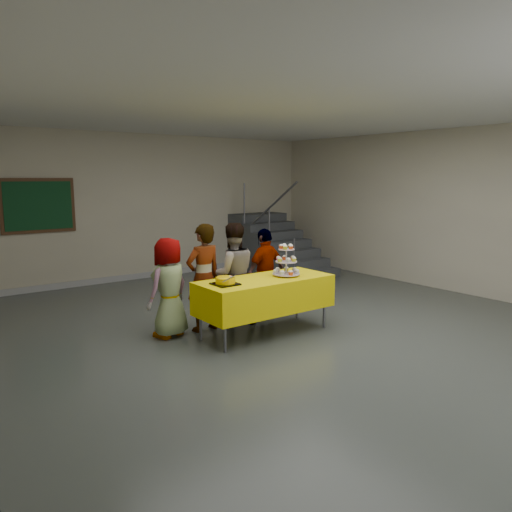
{
  "coord_description": "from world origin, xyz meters",
  "views": [
    {
      "loc": [
        -4.43,
        -4.73,
        2.12
      ],
      "look_at": [
        -0.38,
        0.66,
        1.05
      ],
      "focal_mm": 35.0,
      "sensor_mm": 36.0,
      "label": 1
    }
  ],
  "objects_px": {
    "bake_table": "(265,294)",
    "schoolchild_a": "(169,288)",
    "schoolchild_b": "(204,278)",
    "noticeboard": "(38,206)",
    "schoolchild_d": "(266,272)",
    "bear_cake": "(225,280)",
    "staircase": "(272,248)",
    "cupcake_stand": "(286,263)",
    "schoolchild_c": "(232,274)"
  },
  "relations": [
    {
      "from": "cupcake_stand",
      "to": "bear_cake",
      "type": "xyz_separation_m",
      "value": [
        -0.99,
        0.03,
        -0.12
      ]
    },
    {
      "from": "schoolchild_b",
      "to": "schoolchild_c",
      "type": "height_order",
      "value": "schoolchild_b"
    },
    {
      "from": "schoolchild_c",
      "to": "cupcake_stand",
      "type": "bearing_deg",
      "value": 140.33
    },
    {
      "from": "schoolchild_b",
      "to": "schoolchild_d",
      "type": "height_order",
      "value": "schoolchild_b"
    },
    {
      "from": "noticeboard",
      "to": "bear_cake",
      "type": "bearing_deg",
      "value": -76.3
    },
    {
      "from": "staircase",
      "to": "noticeboard",
      "type": "height_order",
      "value": "noticeboard"
    },
    {
      "from": "bake_table",
      "to": "schoolchild_a",
      "type": "xyz_separation_m",
      "value": [
        -1.08,
        0.68,
        0.11
      ]
    },
    {
      "from": "schoolchild_c",
      "to": "schoolchild_d",
      "type": "xyz_separation_m",
      "value": [
        0.67,
        0.08,
        -0.06
      ]
    },
    {
      "from": "schoolchild_d",
      "to": "noticeboard",
      "type": "relative_size",
      "value": 1.04
    },
    {
      "from": "bake_table",
      "to": "schoolchild_b",
      "type": "height_order",
      "value": "schoolchild_b"
    },
    {
      "from": "bake_table",
      "to": "staircase",
      "type": "relative_size",
      "value": 0.78
    },
    {
      "from": "cupcake_stand",
      "to": "schoolchild_d",
      "type": "height_order",
      "value": "schoolchild_d"
    },
    {
      "from": "schoolchild_a",
      "to": "bake_table",
      "type": "bearing_deg",
      "value": 128.21
    },
    {
      "from": "bear_cake",
      "to": "schoolchild_b",
      "type": "xyz_separation_m",
      "value": [
        0.07,
        0.64,
        -0.08
      ]
    },
    {
      "from": "bear_cake",
      "to": "schoolchild_d",
      "type": "bearing_deg",
      "value": 31.08
    },
    {
      "from": "schoolchild_b",
      "to": "bear_cake",
      "type": "bearing_deg",
      "value": 80.39
    },
    {
      "from": "cupcake_stand",
      "to": "noticeboard",
      "type": "height_order",
      "value": "noticeboard"
    },
    {
      "from": "schoolchild_a",
      "to": "noticeboard",
      "type": "xyz_separation_m",
      "value": [
        -0.66,
        3.82,
        0.93
      ]
    },
    {
      "from": "bear_cake",
      "to": "schoolchild_d",
      "type": "xyz_separation_m",
      "value": [
        1.22,
        0.74,
        -0.15
      ]
    },
    {
      "from": "noticeboard",
      "to": "schoolchild_d",
      "type": "bearing_deg",
      "value": -58.38
    },
    {
      "from": "schoolchild_a",
      "to": "staircase",
      "type": "height_order",
      "value": "staircase"
    },
    {
      "from": "bake_table",
      "to": "noticeboard",
      "type": "relative_size",
      "value": 1.45
    },
    {
      "from": "schoolchild_a",
      "to": "staircase",
      "type": "bearing_deg",
      "value": -163.9
    },
    {
      "from": "noticeboard",
      "to": "schoolchild_a",
      "type": "bearing_deg",
      "value": -80.21
    },
    {
      "from": "bear_cake",
      "to": "schoolchild_a",
      "type": "relative_size",
      "value": 0.27
    },
    {
      "from": "staircase",
      "to": "noticeboard",
      "type": "distance_m",
      "value": 5.02
    },
    {
      "from": "cupcake_stand",
      "to": "bake_table",
      "type": "bearing_deg",
      "value": 173.76
    },
    {
      "from": "cupcake_stand",
      "to": "schoolchild_d",
      "type": "bearing_deg",
      "value": 72.68
    },
    {
      "from": "bake_table",
      "to": "schoolchild_b",
      "type": "xyz_separation_m",
      "value": [
        -0.58,
        0.64,
        0.19
      ]
    },
    {
      "from": "schoolchild_c",
      "to": "schoolchild_a",
      "type": "bearing_deg",
      "value": 15.79
    },
    {
      "from": "schoolchild_c",
      "to": "noticeboard",
      "type": "xyz_separation_m",
      "value": [
        -1.65,
        3.86,
        0.86
      ]
    },
    {
      "from": "bake_table",
      "to": "schoolchild_b",
      "type": "relative_size",
      "value": 1.26
    },
    {
      "from": "cupcake_stand",
      "to": "schoolchild_a",
      "type": "height_order",
      "value": "schoolchild_a"
    },
    {
      "from": "staircase",
      "to": "noticeboard",
      "type": "xyz_separation_m",
      "value": [
        -4.83,
        0.84,
        1.11
      ]
    },
    {
      "from": "bear_cake",
      "to": "schoolchild_d",
      "type": "relative_size",
      "value": 0.27
    },
    {
      "from": "bear_cake",
      "to": "noticeboard",
      "type": "distance_m",
      "value": 4.71
    },
    {
      "from": "bake_table",
      "to": "schoolchild_d",
      "type": "relative_size",
      "value": 1.39
    },
    {
      "from": "cupcake_stand",
      "to": "schoolchild_a",
      "type": "distance_m",
      "value": 1.62
    },
    {
      "from": "cupcake_stand",
      "to": "staircase",
      "type": "relative_size",
      "value": 0.19
    },
    {
      "from": "cupcake_stand",
      "to": "noticeboard",
      "type": "distance_m",
      "value": 5.04
    },
    {
      "from": "schoolchild_c",
      "to": "staircase",
      "type": "relative_size",
      "value": 0.62
    },
    {
      "from": "schoolchild_b",
      "to": "schoolchild_a",
      "type": "bearing_deg",
      "value": -9.21
    },
    {
      "from": "noticeboard",
      "to": "bake_table",
      "type": "bearing_deg",
      "value": -68.85
    },
    {
      "from": "staircase",
      "to": "schoolchild_a",
      "type": "bearing_deg",
      "value": -144.37
    },
    {
      "from": "schoolchild_c",
      "to": "schoolchild_d",
      "type": "height_order",
      "value": "schoolchild_c"
    },
    {
      "from": "schoolchild_c",
      "to": "schoolchild_d",
      "type": "bearing_deg",
      "value": -154.86
    },
    {
      "from": "schoolchild_b",
      "to": "schoolchild_c",
      "type": "distance_m",
      "value": 0.49
    },
    {
      "from": "bake_table",
      "to": "cupcake_stand",
      "type": "height_order",
      "value": "cupcake_stand"
    },
    {
      "from": "schoolchild_a",
      "to": "schoolchild_b",
      "type": "xyz_separation_m",
      "value": [
        0.51,
        -0.05,
        0.08
      ]
    },
    {
      "from": "bake_table",
      "to": "cupcake_stand",
      "type": "bearing_deg",
      "value": -6.24
    }
  ]
}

